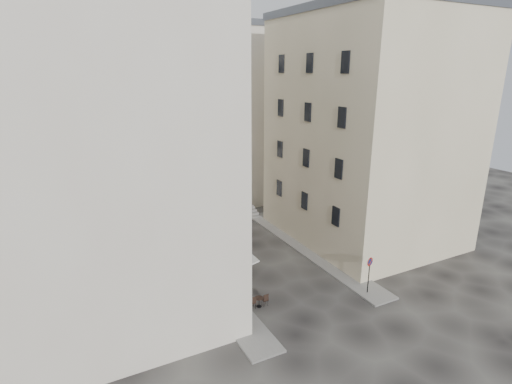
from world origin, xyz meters
TOP-DOWN VIEW (x-y plane):
  - ground at (0.00, 0.00)m, footprint 90.00×90.00m
  - sidewalk_left at (-4.50, 4.00)m, footprint 2.00×22.00m
  - sidewalk_right at (4.50, 3.00)m, footprint 2.00×18.00m
  - building_left at (-10.50, 3.00)m, footprint 12.20×16.20m
  - building_right at (10.50, 3.50)m, footprint 12.20×14.20m
  - building_back at (-1.00, 19.00)m, footprint 18.20×10.20m
  - cafe_storefront at (-4.32, 1.00)m, footprint 1.74×7.30m
  - stone_steps at (0.00, 12.57)m, footprint 9.00×3.15m
  - bollard_near at (-3.25, -1.00)m, footprint 0.12×0.12m
  - bollard_mid at (-3.25, 2.50)m, footprint 0.12×0.12m
  - bollard_far at (-3.25, 6.00)m, footprint 0.12×0.12m
  - no_parking_sign at (4.14, -4.57)m, footprint 0.58×0.19m
  - bistro_table_a at (-2.87, -2.66)m, footprint 1.16×0.54m
  - bistro_table_b at (-3.36, -0.50)m, footprint 1.18×0.55m
  - bistro_table_c at (-2.83, 2.11)m, footprint 1.33×0.62m
  - bistro_table_d at (-3.39, 3.07)m, footprint 1.17×0.55m
  - bistro_table_e at (-3.09, 3.83)m, footprint 1.42×0.66m
  - pedestrian at (-3.20, 1.75)m, footprint 0.67×0.52m

SIDE VIEW (x-z plane):
  - ground at x=0.00m, z-range 0.00..0.00m
  - sidewalk_left at x=-4.50m, z-range 0.00..0.12m
  - sidewalk_right at x=4.50m, z-range 0.00..0.12m
  - stone_steps at x=0.00m, z-range 0.00..0.80m
  - bistro_table_a at x=-2.87m, z-range 0.01..0.82m
  - bistro_table_d at x=-3.39m, z-range 0.01..0.83m
  - bistro_table_b at x=-3.36m, z-range 0.01..0.84m
  - bistro_table_c at x=-2.83m, z-range 0.01..0.95m
  - bistro_table_e at x=-3.09m, z-range 0.01..1.01m
  - bollard_near at x=-3.25m, z-range 0.04..1.02m
  - bollard_mid at x=-3.25m, z-range 0.04..1.02m
  - bollard_far at x=-3.25m, z-range 0.04..1.02m
  - pedestrian at x=-3.20m, z-range 0.00..1.63m
  - no_parking_sign at x=4.14m, z-range 0.55..3.17m
  - cafe_storefront at x=-4.32m, z-range 0.13..3.63m
  - building_right at x=10.50m, z-range 0.01..18.61m
  - building_back at x=-1.00m, z-range 0.01..18.61m
  - building_left at x=-10.50m, z-range 0.01..20.61m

